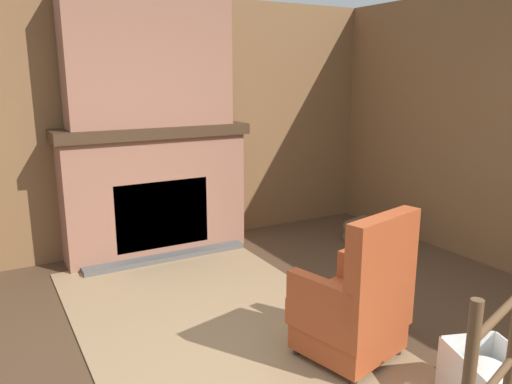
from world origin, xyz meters
name	(u,v)px	position (x,y,z in m)	size (l,w,h in m)	color
ground_plane	(286,370)	(0.00, 0.00, 0.00)	(14.00, 14.00, 0.00)	#4C3523
wood_panel_wall_left	(145,125)	(-2.79, 0.00, 1.34)	(0.06, 6.12, 2.68)	brown
fireplace_hearth	(156,191)	(-2.53, 0.00, 0.67)	(0.64, 1.97, 1.36)	#93604C
chimney_breast	(149,60)	(-2.55, 0.00, 2.01)	(0.38, 1.65, 1.30)	#93604C
area_rug	(240,347)	(-0.38, -0.13, 0.01)	(4.07, 1.96, 0.01)	#997A56
armchair	(355,307)	(0.10, 0.48, 0.38)	(0.72, 0.75, 1.04)	#A84723
firewood_stack	(368,232)	(-1.66, 2.16, 0.13)	(0.51, 0.43, 0.27)	brown
laundry_basket	(491,384)	(0.91, 0.79, 0.18)	(0.61, 0.53, 0.35)	white
oil_lamp_vase	(75,119)	(-2.59, -0.74, 1.45)	(0.10, 0.10, 0.27)	silver
storage_case	(200,117)	(-2.59, 0.55, 1.42)	(0.14, 0.25, 0.13)	black
decorative_plate_on_mantel	(143,112)	(-2.61, -0.07, 1.50)	(0.07, 0.29, 0.29)	gold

